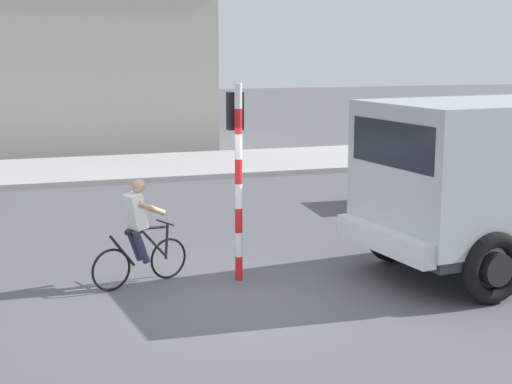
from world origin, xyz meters
TOP-DOWN VIEW (x-y plane):
  - ground_plane at (0.00, 0.00)m, footprint 120.00×120.00m
  - sidewalk_far at (0.00, 13.29)m, footprint 80.00×5.00m
  - cyclist at (-1.34, 1.49)m, footprint 1.63×0.74m
  - traffic_light_pole at (0.24, 1.31)m, footprint 0.24×0.43m
  - car_red_near at (6.90, 5.80)m, footprint 4.12×2.11m
  - building_mid_block at (-0.49, 19.88)m, footprint 9.64×5.91m

SIDE VIEW (x-z plane):
  - ground_plane at x=0.00m, z-range 0.00..0.00m
  - sidewalk_far at x=0.00m, z-range 0.00..0.16m
  - car_red_near at x=6.90m, z-range 0.02..1.62m
  - cyclist at x=-1.34m, z-range 0.00..1.72m
  - traffic_light_pole at x=0.24m, z-range 0.47..3.67m
  - building_mid_block at x=-0.49m, z-range 0.00..5.90m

